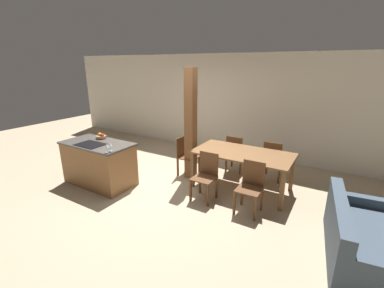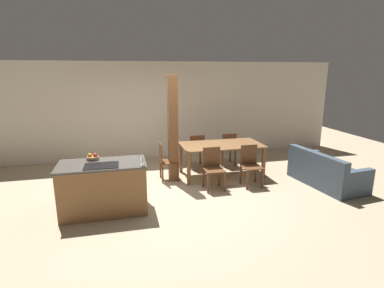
{
  "view_description": "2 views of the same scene",
  "coord_description": "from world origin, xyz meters",
  "px_view_note": "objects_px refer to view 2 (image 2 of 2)",
  "views": [
    {
      "loc": [
        3.04,
        -3.84,
        2.43
      ],
      "look_at": [
        0.6,
        0.2,
        0.95
      ],
      "focal_mm": 24.0,
      "sensor_mm": 36.0,
      "label": 1
    },
    {
      "loc": [
        -0.82,
        -5.74,
        2.45
      ],
      "look_at": [
        0.6,
        0.2,
        0.95
      ],
      "focal_mm": 28.0,
      "sensor_mm": 36.0,
      "label": 2
    }
  ],
  "objects_px": {
    "dining_chair_far_left": "(196,150)",
    "timber_post": "(173,130)",
    "wine_glass_near": "(142,158)",
    "dining_chair_head_end": "(166,161)",
    "couch": "(325,173)",
    "kitchen_island": "(104,187)",
    "wine_glass_middle": "(142,157)",
    "dining_chair_far_right": "(228,148)",
    "dining_table": "(221,148)",
    "dining_chair_near_right": "(251,165)",
    "fruit_bowl": "(93,157)",
    "dining_chair_near_left": "(213,167)"
  },
  "relations": [
    {
      "from": "dining_chair_far_left",
      "to": "timber_post",
      "type": "distance_m",
      "value": 1.29
    },
    {
      "from": "wine_glass_near",
      "to": "dining_chair_head_end",
      "type": "height_order",
      "value": "wine_glass_near"
    },
    {
      "from": "couch",
      "to": "timber_post",
      "type": "relative_size",
      "value": 0.72
    },
    {
      "from": "kitchen_island",
      "to": "wine_glass_middle",
      "type": "bearing_deg",
      "value": -19.64
    },
    {
      "from": "dining_chair_far_right",
      "to": "couch",
      "type": "distance_m",
      "value": 2.45
    },
    {
      "from": "wine_glass_middle",
      "to": "wine_glass_near",
      "type": "bearing_deg",
      "value": -90.0
    },
    {
      "from": "wine_glass_middle",
      "to": "dining_table",
      "type": "xyz_separation_m",
      "value": [
        1.95,
        1.56,
        -0.35
      ]
    },
    {
      "from": "dining_table",
      "to": "dining_chair_near_right",
      "type": "xyz_separation_m",
      "value": [
        0.43,
        -0.73,
        -0.21
      ]
    },
    {
      "from": "wine_glass_near",
      "to": "timber_post",
      "type": "xyz_separation_m",
      "value": [
        0.79,
        1.58,
        0.15
      ]
    },
    {
      "from": "dining_table",
      "to": "timber_post",
      "type": "bearing_deg",
      "value": -177.16
    },
    {
      "from": "dining_table",
      "to": "dining_chair_far_right",
      "type": "height_order",
      "value": "dining_chair_far_right"
    },
    {
      "from": "dining_chair_far_right",
      "to": "dining_chair_head_end",
      "type": "relative_size",
      "value": 1.0
    },
    {
      "from": "kitchen_island",
      "to": "timber_post",
      "type": "relative_size",
      "value": 0.63
    },
    {
      "from": "timber_post",
      "to": "dining_chair_head_end",
      "type": "bearing_deg",
      "value": 160.71
    },
    {
      "from": "dining_chair_far_left",
      "to": "timber_post",
      "type": "height_order",
      "value": "timber_post"
    },
    {
      "from": "fruit_bowl",
      "to": "wine_glass_near",
      "type": "relative_size",
      "value": 1.33
    },
    {
      "from": "dining_chair_near_right",
      "to": "dining_table",
      "type": "bearing_deg",
      "value": 120.54
    },
    {
      "from": "couch",
      "to": "wine_glass_near",
      "type": "bearing_deg",
      "value": 90.61
    },
    {
      "from": "wine_glass_middle",
      "to": "dining_chair_near_right",
      "type": "height_order",
      "value": "wine_glass_middle"
    },
    {
      "from": "dining_table",
      "to": "dining_chair_far_right",
      "type": "distance_m",
      "value": 0.87
    },
    {
      "from": "kitchen_island",
      "to": "timber_post",
      "type": "xyz_separation_m",
      "value": [
        1.47,
        1.26,
        0.73
      ]
    },
    {
      "from": "wine_glass_middle",
      "to": "couch",
      "type": "height_order",
      "value": "wine_glass_middle"
    },
    {
      "from": "wine_glass_near",
      "to": "dining_chair_far_right",
      "type": "distance_m",
      "value": 3.4
    },
    {
      "from": "timber_post",
      "to": "dining_chair_far_right",
      "type": "bearing_deg",
      "value": 26.27
    },
    {
      "from": "kitchen_island",
      "to": "dining_chair_far_left",
      "type": "bearing_deg",
      "value": 42.91
    },
    {
      "from": "wine_glass_middle",
      "to": "dining_chair_far_left",
      "type": "bearing_deg",
      "value": 56.26
    },
    {
      "from": "dining_chair_near_left",
      "to": "couch",
      "type": "distance_m",
      "value": 2.5
    },
    {
      "from": "dining_chair_far_right",
      "to": "fruit_bowl",
      "type": "bearing_deg",
      "value": 29.0
    },
    {
      "from": "dining_chair_head_end",
      "to": "couch",
      "type": "xyz_separation_m",
      "value": [
        3.35,
        -1.12,
        -0.2
      ]
    },
    {
      "from": "wine_glass_middle",
      "to": "dining_chair_far_right",
      "type": "xyz_separation_m",
      "value": [
        2.38,
        2.28,
        -0.57
      ]
    },
    {
      "from": "dining_chair_near_right",
      "to": "dining_chair_head_end",
      "type": "bearing_deg",
      "value": 157.5
    },
    {
      "from": "kitchen_island",
      "to": "wine_glass_near",
      "type": "xyz_separation_m",
      "value": [
        0.67,
        -0.32,
        0.58
      ]
    },
    {
      "from": "kitchen_island",
      "to": "dining_chair_near_left",
      "type": "bearing_deg",
      "value": 15.06
    },
    {
      "from": "wine_glass_middle",
      "to": "dining_chair_head_end",
      "type": "xyz_separation_m",
      "value": [
        0.63,
        1.56,
        -0.57
      ]
    },
    {
      "from": "dining_chair_near_right",
      "to": "dining_chair_head_end",
      "type": "relative_size",
      "value": 1.0
    },
    {
      "from": "wine_glass_middle",
      "to": "dining_chair_near_left",
      "type": "height_order",
      "value": "wine_glass_middle"
    },
    {
      "from": "dining_chair_head_end",
      "to": "couch",
      "type": "relative_size",
      "value": 0.51
    },
    {
      "from": "dining_chair_near_right",
      "to": "dining_chair_far_left",
      "type": "distance_m",
      "value": 1.69
    },
    {
      "from": "wine_glass_near",
      "to": "kitchen_island",
      "type": "bearing_deg",
      "value": 154.52
    },
    {
      "from": "dining_chair_head_end",
      "to": "dining_table",
      "type": "bearing_deg",
      "value": -90.0
    },
    {
      "from": "dining_chair_far_left",
      "to": "dining_chair_near_right",
      "type": "bearing_deg",
      "value": 120.54
    },
    {
      "from": "dining_chair_head_end",
      "to": "dining_chair_far_right",
      "type": "bearing_deg",
      "value": -67.5
    },
    {
      "from": "wine_glass_near",
      "to": "dining_chair_near_right",
      "type": "bearing_deg",
      "value": 20.96
    },
    {
      "from": "kitchen_island",
      "to": "wine_glass_middle",
      "type": "distance_m",
      "value": 0.92
    },
    {
      "from": "dining_table",
      "to": "dining_chair_head_end",
      "type": "relative_size",
      "value": 2.18
    },
    {
      "from": "dining_chair_near_left",
      "to": "dining_chair_far_left",
      "type": "xyz_separation_m",
      "value": [
        0.0,
        1.45,
        0.0
      ]
    },
    {
      "from": "wine_glass_near",
      "to": "dining_chair_far_left",
      "type": "relative_size",
      "value": 0.18
    },
    {
      "from": "fruit_bowl",
      "to": "dining_chair_far_right",
      "type": "xyz_separation_m",
      "value": [
        3.22,
        1.79,
        -0.49
      ]
    },
    {
      "from": "dining_chair_near_left",
      "to": "couch",
      "type": "bearing_deg",
      "value": -9.05
    },
    {
      "from": "wine_glass_near",
      "to": "dining_table",
      "type": "distance_m",
      "value": 2.57
    }
  ]
}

